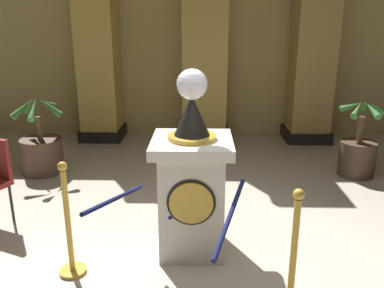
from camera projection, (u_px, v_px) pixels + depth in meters
The scene contains 11 objects.
ground_plane at pixel (206, 264), 3.72m from camera, with size 10.98×10.98×0.00m, color beige.
back_wall at pixel (205, 40), 7.64m from camera, with size 10.98×0.16×3.62m, color tan.
pedestal_clock at pixel (192, 183), 3.77m from camera, with size 0.74×0.74×1.77m.
stanchion_near at pixel (69, 236), 3.49m from camera, with size 0.24×0.24×1.06m.
stanchion_far at pixel (292, 276), 2.94m from camera, with size 0.24×0.24×1.07m.
velvet_rope at pixel (170, 207), 3.09m from camera, with size 1.22×1.20×0.22m.
column_left at pixel (98, 46), 7.21m from camera, with size 0.81×0.81×3.47m.
column_right at pixel (313, 46), 7.13m from camera, with size 0.84×0.84×3.47m.
column_centre_rear at pixel (205, 46), 7.17m from camera, with size 0.94×0.94×3.47m.
potted_palm_left at pixel (42, 151), 5.88m from camera, with size 0.70×0.76×1.18m.
potted_palm_right at pixel (358, 153), 5.77m from camera, with size 0.62×0.62×1.16m.
Camera 1 is at (-0.06, -3.22, 2.17)m, focal length 37.46 mm.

